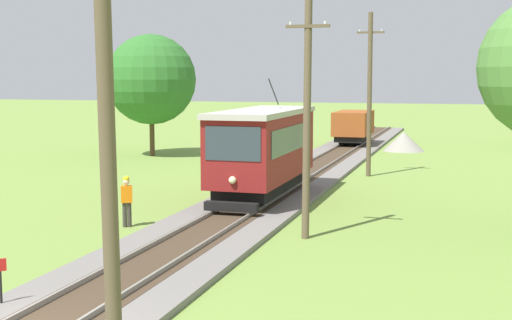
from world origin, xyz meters
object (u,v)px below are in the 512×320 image
(utility_pole_near_tram, at_px, (307,116))
(gravel_pile, at_px, (404,141))
(freight_car, at_px, (353,126))
(utility_pole_foreground, at_px, (107,140))
(track_worker, at_px, (127,199))
(utility_pole_mid, at_px, (370,93))
(red_tram, at_px, (263,149))
(trackside_signal_marker, at_px, (0,282))
(tree_left_near, at_px, (151,80))

(utility_pole_near_tram, xyz_separation_m, gravel_pile, (0.64, 28.50, -3.25))
(freight_car, height_order, utility_pole_near_tram, utility_pole_near_tram)
(utility_pole_near_tram, bearing_deg, utility_pole_foreground, -90.00)
(freight_car, xyz_separation_m, track_worker, (-3.09, -30.56, -0.57))
(utility_pole_mid, distance_m, gravel_pile, 14.11)
(utility_pole_near_tram, bearing_deg, utility_pole_mid, 90.00)
(red_tram, xyz_separation_m, freight_car, (-0.00, 24.28, -0.64))
(utility_pole_foreground, relative_size, trackside_signal_marker, 7.07)
(gravel_pile, xyz_separation_m, tree_left_near, (-15.52, -7.83, 4.30))
(utility_pole_foreground, bearing_deg, tree_left_near, 113.77)
(trackside_signal_marker, distance_m, tree_left_near, 31.65)
(red_tram, distance_m, gravel_pile, 22.73)
(freight_car, height_order, trackside_signal_marker, freight_car)
(freight_car, height_order, gravel_pile, freight_car)
(freight_car, bearing_deg, utility_pole_mid, -78.39)
(tree_left_near, bearing_deg, freight_car, 39.82)
(red_tram, height_order, track_worker, red_tram)
(gravel_pile, bearing_deg, trackside_signal_marker, -98.38)
(red_tram, xyz_separation_m, utility_pole_near_tram, (3.19, -6.15, 1.73))
(utility_pole_mid, xyz_separation_m, trackside_signal_marker, (-4.90, -23.93, -3.64))
(trackside_signal_marker, bearing_deg, utility_pole_foreground, -39.77)
(trackside_signal_marker, height_order, tree_left_near, tree_left_near)
(gravel_pile, xyz_separation_m, track_worker, (-6.92, -28.64, 0.31))
(freight_car, bearing_deg, tree_left_near, -140.18)
(freight_car, relative_size, utility_pole_near_tram, 0.68)
(trackside_signal_marker, xyz_separation_m, tree_left_near, (-9.99, 29.72, 4.31))
(track_worker, bearing_deg, trackside_signal_marker, -19.76)
(freight_car, bearing_deg, track_worker, -95.78)
(utility_pole_foreground, bearing_deg, red_tram, 99.40)
(utility_pole_mid, bearing_deg, tree_left_near, 158.75)
(utility_pole_near_tram, relative_size, track_worker, 4.29)
(utility_pole_mid, xyz_separation_m, gravel_pile, (0.64, 13.62, -3.63))
(utility_pole_near_tram, xyz_separation_m, trackside_signal_marker, (-4.90, -9.05, -3.25))
(trackside_signal_marker, height_order, track_worker, track_worker)
(utility_pole_foreground, bearing_deg, gravel_pile, 89.12)
(utility_pole_foreground, bearing_deg, trackside_signal_marker, 140.23)
(trackside_signal_marker, distance_m, gravel_pile, 37.96)
(utility_pole_mid, height_order, track_worker, utility_pole_mid)
(red_tram, bearing_deg, track_worker, -116.24)
(utility_pole_foreground, xyz_separation_m, trackside_signal_marker, (-4.90, 4.07, -3.60))
(gravel_pile, distance_m, track_worker, 29.47)
(utility_pole_foreground, height_order, track_worker, utility_pole_foreground)
(utility_pole_mid, distance_m, tree_left_near, 15.98)
(freight_car, distance_m, tree_left_near, 15.60)
(trackside_signal_marker, relative_size, track_worker, 0.66)
(freight_car, xyz_separation_m, utility_pole_near_tram, (3.19, -30.42, 2.36))
(freight_car, height_order, track_worker, freight_car)
(tree_left_near, bearing_deg, trackside_signal_marker, -71.42)
(gravel_pile, bearing_deg, utility_pole_near_tram, -91.28)
(freight_car, xyz_separation_m, gravel_pile, (3.83, -1.92, -0.88))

